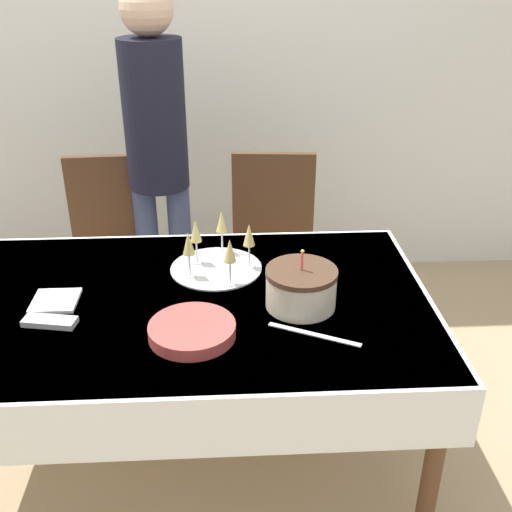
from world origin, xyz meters
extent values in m
plane|color=tan|center=(0.00, 0.00, 0.00)|extent=(12.00, 12.00, 0.00)
cube|color=silver|center=(0.00, 1.67, 1.35)|extent=(8.00, 0.05, 2.70)
cube|color=white|center=(0.00, 0.00, 0.74)|extent=(1.69, 1.01, 0.03)
cube|color=white|center=(0.00, 0.00, 0.65)|extent=(1.72, 1.04, 0.21)
cylinder|color=#51331E|center=(0.78, -0.45, 0.36)|extent=(0.06, 0.06, 0.73)
cylinder|color=#51331E|center=(-0.78, 0.45, 0.36)|extent=(0.06, 0.06, 0.73)
cylinder|color=#51331E|center=(0.78, 0.45, 0.36)|extent=(0.06, 0.06, 0.73)
cube|color=#51331E|center=(-0.38, 0.76, 0.45)|extent=(0.44, 0.44, 0.04)
cube|color=#51331E|center=(-0.39, 0.95, 0.72)|extent=(0.40, 0.06, 0.50)
cylinder|color=#51331E|center=(-0.19, 0.59, 0.22)|extent=(0.04, 0.04, 0.43)
cylinder|color=#51331E|center=(-0.55, 0.57, 0.22)|extent=(0.04, 0.04, 0.43)
cylinder|color=#51331E|center=(-0.21, 0.95, 0.22)|extent=(0.04, 0.04, 0.43)
cylinder|color=#51331E|center=(-0.57, 0.93, 0.22)|extent=(0.04, 0.04, 0.43)
cube|color=#51331E|center=(0.38, 0.76, 0.45)|extent=(0.45, 0.45, 0.04)
cube|color=#51331E|center=(0.39, 0.95, 0.72)|extent=(0.40, 0.07, 0.50)
cylinder|color=#51331E|center=(0.55, 0.56, 0.22)|extent=(0.04, 0.04, 0.43)
cylinder|color=#51331E|center=(0.19, 0.59, 0.22)|extent=(0.04, 0.04, 0.43)
cylinder|color=#51331E|center=(0.57, 0.92, 0.22)|extent=(0.04, 0.04, 0.43)
cylinder|color=#51331E|center=(0.21, 0.95, 0.22)|extent=(0.04, 0.04, 0.43)
cylinder|color=beige|center=(0.41, -0.06, 0.82)|extent=(0.23, 0.23, 0.12)
cylinder|color=#4C3323|center=(0.41, -0.06, 0.89)|extent=(0.24, 0.24, 0.02)
cylinder|color=#E53F3F|center=(0.41, -0.06, 0.93)|extent=(0.01, 0.01, 0.06)
sphere|color=#F9CC4C|center=(0.41, -0.06, 0.96)|extent=(0.01, 0.01, 0.01)
cylinder|color=silver|center=(0.12, 0.21, 0.76)|extent=(0.34, 0.34, 0.01)
cylinder|color=silver|center=(0.25, 0.21, 0.77)|extent=(0.05, 0.05, 0.00)
cylinder|color=silver|center=(0.25, 0.21, 0.81)|extent=(0.01, 0.01, 0.08)
cone|color=#E0CC72|center=(0.25, 0.21, 0.90)|extent=(0.04, 0.04, 0.08)
cylinder|color=silver|center=(0.15, 0.34, 0.77)|extent=(0.05, 0.05, 0.00)
cylinder|color=silver|center=(0.15, 0.34, 0.81)|extent=(0.01, 0.01, 0.08)
cone|color=#E0CC72|center=(0.15, 0.34, 0.90)|extent=(0.04, 0.04, 0.08)
cylinder|color=silver|center=(0.05, 0.26, 0.77)|extent=(0.05, 0.05, 0.00)
cylinder|color=silver|center=(0.05, 0.26, 0.81)|extent=(0.01, 0.01, 0.08)
cone|color=#E0CC72|center=(0.05, 0.26, 0.90)|extent=(0.04, 0.04, 0.08)
cylinder|color=silver|center=(0.03, 0.15, 0.77)|extent=(0.05, 0.05, 0.00)
cylinder|color=silver|center=(0.03, 0.15, 0.81)|extent=(0.01, 0.01, 0.08)
cone|color=#E0CC72|center=(0.03, 0.15, 0.90)|extent=(0.04, 0.04, 0.08)
cylinder|color=silver|center=(0.17, 0.09, 0.77)|extent=(0.05, 0.05, 0.00)
cylinder|color=silver|center=(0.17, 0.09, 0.81)|extent=(0.01, 0.01, 0.08)
cone|color=#E0CC72|center=(0.17, 0.09, 0.90)|extent=(0.04, 0.04, 0.08)
cylinder|color=#CC4C47|center=(0.05, -0.23, 0.76)|extent=(0.27, 0.27, 0.01)
cylinder|color=#CC4C47|center=(0.05, -0.23, 0.77)|extent=(0.27, 0.27, 0.01)
cylinder|color=#CC4C47|center=(0.05, -0.23, 0.78)|extent=(0.27, 0.27, 0.01)
cylinder|color=#CC4C47|center=(0.05, -0.23, 0.78)|extent=(0.27, 0.27, 0.01)
cylinder|color=#CC4C47|center=(0.05, -0.23, 0.79)|extent=(0.27, 0.27, 0.01)
cylinder|color=#CC4C47|center=(0.05, -0.23, 0.80)|extent=(0.27, 0.27, 0.01)
cube|color=silver|center=(0.43, -0.24, 0.76)|extent=(0.28, 0.15, 0.00)
cube|color=silver|center=(-0.40, -0.13, 0.77)|extent=(0.18, 0.09, 0.02)
cube|color=white|center=(-0.42, 0.00, 0.77)|extent=(0.15, 0.15, 0.01)
cylinder|color=#3F4C72|center=(-0.22, 0.91, 0.42)|extent=(0.11, 0.11, 0.84)
cylinder|color=#3F4C72|center=(-0.06, 0.91, 0.42)|extent=(0.11, 0.11, 0.84)
cylinder|color=black|center=(-0.14, 0.91, 1.17)|extent=(0.28, 0.28, 0.66)
sphere|color=#D8B293|center=(-0.14, 0.91, 1.61)|extent=(0.23, 0.23, 0.23)
camera|label=1|loc=(0.16, -1.77, 1.82)|focal=42.00mm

